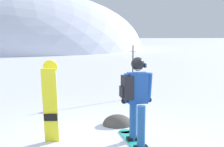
{
  "coord_description": "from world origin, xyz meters",
  "views": [
    {
      "loc": [
        -0.17,
        -5.3,
        2.14
      ],
      "look_at": [
        0.22,
        3.02,
        1.0
      ],
      "focal_mm": 46.34,
      "sensor_mm": 36.0,
      "label": 1
    }
  ],
  "objects_px": {
    "snowboarder_main": "(136,99)",
    "piste_marker_near": "(133,67)",
    "spare_snowboard": "(50,102)",
    "rock_small": "(117,125)"
  },
  "relations": [
    {
      "from": "snowboarder_main",
      "to": "piste_marker_near",
      "type": "height_order",
      "value": "piste_marker_near"
    },
    {
      "from": "snowboarder_main",
      "to": "rock_small",
      "type": "bearing_deg",
      "value": 101.22
    },
    {
      "from": "snowboarder_main",
      "to": "rock_small",
      "type": "xyz_separation_m",
      "value": [
        -0.26,
        1.3,
        -0.92
      ]
    },
    {
      "from": "spare_snowboard",
      "to": "piste_marker_near",
      "type": "xyz_separation_m",
      "value": [
        2.07,
        3.92,
        0.21
      ]
    },
    {
      "from": "snowboarder_main",
      "to": "piste_marker_near",
      "type": "xyz_separation_m",
      "value": [
        0.44,
        4.11,
        0.13
      ]
    },
    {
      "from": "piste_marker_near",
      "to": "rock_small",
      "type": "bearing_deg",
      "value": -103.87
    },
    {
      "from": "spare_snowboard",
      "to": "rock_small",
      "type": "height_order",
      "value": "spare_snowboard"
    },
    {
      "from": "snowboarder_main",
      "to": "piste_marker_near",
      "type": "relative_size",
      "value": 0.99
    },
    {
      "from": "spare_snowboard",
      "to": "piste_marker_near",
      "type": "distance_m",
      "value": 4.44
    },
    {
      "from": "snowboarder_main",
      "to": "spare_snowboard",
      "type": "distance_m",
      "value": 1.65
    }
  ]
}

